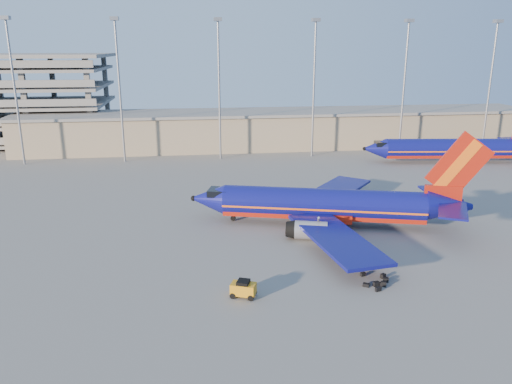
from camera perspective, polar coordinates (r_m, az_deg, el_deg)
The scene contains 7 objects.
ground at distance 64.04m, azimuth 3.17°, elevation -4.84°, with size 220.00×220.00×0.00m, color slate.
terminal_building at distance 120.07m, azimuth 2.73°, elevation 7.28°, with size 122.00×16.00×8.50m.
light_mast_row at distance 106.07m, azimuth 1.29°, elevation 13.30°, with size 101.60×1.60×28.65m.
aircraft_main at distance 66.97m, azimuth 8.41°, elevation -1.50°, with size 37.87×35.92×13.11m.
aircraft_second at distance 110.57m, azimuth 21.68°, elevation 4.66°, with size 38.32×14.85×12.99m.
baggage_tug at distance 48.43m, azimuth -1.46°, elevation -10.95°, with size 2.71×2.19×1.69m.
luggage_pile at distance 52.56m, azimuth 13.75°, elevation -9.96°, with size 3.07×3.91×0.55m.
Camera 1 is at (-11.49, -58.64, 23.02)m, focal length 35.00 mm.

